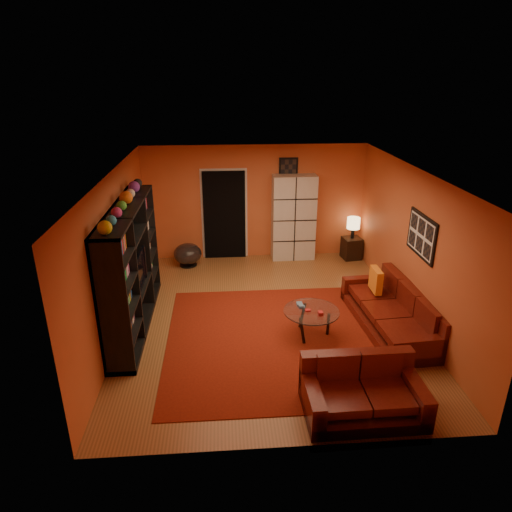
{
  "coord_description": "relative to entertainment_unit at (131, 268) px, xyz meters",
  "views": [
    {
      "loc": [
        -0.74,
        -7.06,
        4.09
      ],
      "look_at": [
        -0.19,
        0.1,
        1.16
      ],
      "focal_mm": 32.0,
      "sensor_mm": 36.0,
      "label": 1
    }
  ],
  "objects": [
    {
      "name": "floor",
      "position": [
        2.27,
        0.0,
        -1.05
      ],
      "size": [
        6.0,
        6.0,
        0.0
      ],
      "primitive_type": "plane",
      "color": "brown",
      "rests_on": "ground"
    },
    {
      "name": "ceiling",
      "position": [
        2.27,
        0.0,
        1.55
      ],
      "size": [
        6.0,
        6.0,
        0.0
      ],
      "primitive_type": "plane",
      "rotation": [
        3.14,
        0.0,
        0.0
      ],
      "color": "white",
      "rests_on": "wall_back"
    },
    {
      "name": "wall_back",
      "position": [
        2.27,
        3.0,
        0.25
      ],
      "size": [
        6.0,
        0.0,
        6.0
      ],
      "primitive_type": "plane",
      "rotation": [
        1.57,
        0.0,
        0.0
      ],
      "color": "#C7552B",
      "rests_on": "floor"
    },
    {
      "name": "wall_front",
      "position": [
        2.27,
        -3.0,
        0.25
      ],
      "size": [
        6.0,
        0.0,
        6.0
      ],
      "primitive_type": "plane",
      "rotation": [
        -1.57,
        0.0,
        0.0
      ],
      "color": "#C7552B",
      "rests_on": "floor"
    },
    {
      "name": "wall_left",
      "position": [
        -0.23,
        0.0,
        0.25
      ],
      "size": [
        0.0,
        6.0,
        6.0
      ],
      "primitive_type": "plane",
      "rotation": [
        1.57,
        0.0,
        1.57
      ],
      "color": "#C7552B",
      "rests_on": "floor"
    },
    {
      "name": "wall_right",
      "position": [
        4.78,
        0.0,
        0.25
      ],
      "size": [
        0.0,
        6.0,
        6.0
      ],
      "primitive_type": "plane",
      "rotation": [
        1.57,
        0.0,
        -1.57
      ],
      "color": "#C7552B",
      "rests_on": "floor"
    },
    {
      "name": "rug",
      "position": [
        2.38,
        -0.7,
        -1.04
      ],
      "size": [
        3.6,
        3.6,
        0.01
      ],
      "primitive_type": "cube",
      "color": "#60140B",
      "rests_on": "floor"
    },
    {
      "name": "doorway",
      "position": [
        1.57,
        2.96,
        -0.03
      ],
      "size": [
        0.95,
        0.1,
        2.04
      ],
      "primitive_type": "cube",
      "color": "black",
      "rests_on": "floor"
    },
    {
      "name": "wall_art_right",
      "position": [
        4.75,
        -0.3,
        0.55
      ],
      "size": [
        0.03,
        1.0,
        0.7
      ],
      "primitive_type": "cube",
      "color": "black",
      "rests_on": "wall_right"
    },
    {
      "name": "wall_art_back",
      "position": [
        3.02,
        2.98,
        1.0
      ],
      "size": [
        0.42,
        0.03,
        0.52
      ],
      "primitive_type": "cube",
      "color": "black",
      "rests_on": "wall_back"
    },
    {
      "name": "entertainment_unit",
      "position": [
        0.0,
        0.0,
        0.0
      ],
      "size": [
        0.45,
        3.0,
        2.1
      ],
      "primitive_type": "cube",
      "color": "black",
      "rests_on": "floor"
    },
    {
      "name": "tv",
      "position": [
        0.05,
        -0.07,
        -0.05
      ],
      "size": [
        0.99,
        0.13,
        0.57
      ],
      "primitive_type": "imported",
      "rotation": [
        0.0,
        0.0,
        1.57
      ],
      "color": "black",
      "rests_on": "entertainment_unit"
    },
    {
      "name": "sofa",
      "position": [
        4.42,
        -0.46,
        -0.77
      ],
      "size": [
        1.11,
        2.4,
        0.85
      ],
      "rotation": [
        0.0,
        0.0,
        0.07
      ],
      "color": "#4D0F0A",
      "rests_on": "rug"
    },
    {
      "name": "loveseat",
      "position": [
        3.25,
        -2.42,
        -0.77
      ],
      "size": [
        1.51,
        0.92,
        0.85
      ],
      "rotation": [
        0.0,
        0.0,
        1.58
      ],
      "color": "#4D0F0A",
      "rests_on": "rug"
    },
    {
      "name": "throw_pillow",
      "position": [
        4.22,
        0.11,
        -0.42
      ],
      "size": [
        0.12,
        0.42,
        0.42
      ],
      "primitive_type": "cube",
      "color": "orange",
      "rests_on": "sofa"
    },
    {
      "name": "coffee_table",
      "position": [
        2.93,
        -0.61,
        -0.64
      ],
      "size": [
        0.91,
        0.91,
        0.45
      ],
      "rotation": [
        0.0,
        0.0,
        -0.18
      ],
      "color": "silver",
      "rests_on": "floor"
    },
    {
      "name": "storage_cabinet",
      "position": [
        3.15,
        2.8,
        -0.07
      ],
      "size": [
        0.98,
        0.45,
        1.95
      ],
      "primitive_type": "cube",
      "rotation": [
        0.0,
        0.0,
        0.01
      ],
      "color": "beige",
      "rests_on": "floor"
    },
    {
      "name": "bowl_chair",
      "position": [
        0.73,
        2.5,
        -0.78
      ],
      "size": [
        0.62,
        0.62,
        0.51
      ],
      "color": "black",
      "rests_on": "floor"
    },
    {
      "name": "side_table",
      "position": [
        4.51,
        2.65,
        -0.8
      ],
      "size": [
        0.45,
        0.45,
        0.5
      ],
      "primitive_type": "cube",
      "rotation": [
        0.0,
        0.0,
        0.14
      ],
      "color": "black",
      "rests_on": "floor"
    },
    {
      "name": "table_lamp",
      "position": [
        4.51,
        2.65,
        -0.2
      ],
      "size": [
        0.29,
        0.29,
        0.49
      ],
      "color": "black",
      "rests_on": "side_table"
    }
  ]
}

